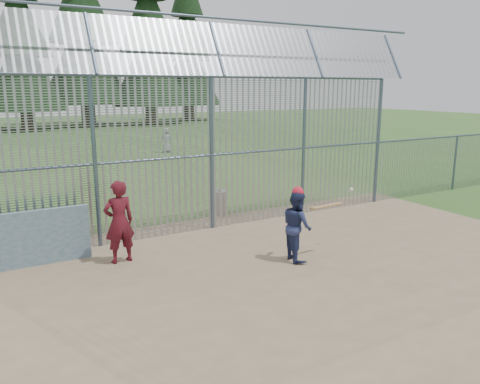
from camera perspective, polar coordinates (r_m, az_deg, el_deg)
ground at (r=9.89m, az=5.82°, el=-9.60°), size 120.00×120.00×0.00m
dirt_infield at (r=9.51m, az=7.59°, el=-10.50°), size 14.00×10.00×0.02m
dugout_wall at (r=10.81m, az=-24.38°, el=-5.25°), size 2.50×0.12×1.20m
batter at (r=10.26m, az=6.96°, el=-4.11°), size 0.71×0.85×1.54m
onlooker at (r=10.34m, az=-14.52°, el=-3.54°), size 0.69×0.49×1.80m
bg_kid_standing at (r=27.72m, az=-9.03°, el=6.25°), size 0.74×0.51×1.46m
batting_gear at (r=10.18m, az=8.05°, el=-0.38°), size 1.78×0.35×0.53m
trash_can at (r=13.95m, az=-2.60°, el=-1.28°), size 0.56×0.56×0.82m
backstop_fence at (r=13.08m, az=3.82°, el=6.59°), size 20.09×0.81×5.30m
conifer_row at (r=49.98m, az=-22.33°, el=19.90°), size 38.48×12.26×20.20m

